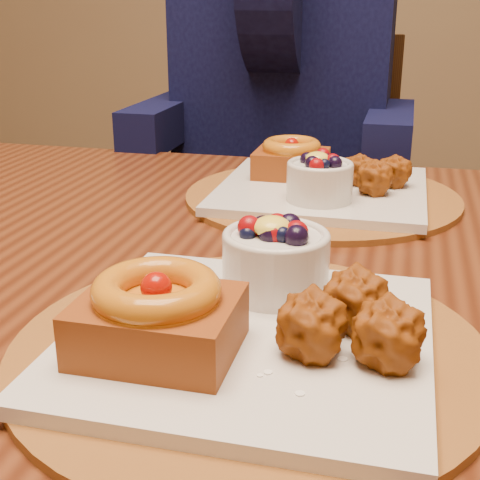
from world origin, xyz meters
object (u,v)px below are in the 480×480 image
at_px(place_setting_near, 247,319).
at_px(diner, 284,53).
at_px(dining_table, 293,318).
at_px(chair_far, 290,239).
at_px(place_setting_far, 320,184).

relative_size(place_setting_near, diner, 0.44).
height_order(dining_table, chair_far, chair_far).
xyz_separation_m(dining_table, diner, (-0.14, 0.69, 0.24)).
relative_size(place_setting_far, diner, 0.44).
bearing_deg(place_setting_far, dining_table, -89.38).
distance_m(place_setting_near, chair_far, 0.94).
bearing_deg(place_setting_far, chair_far, 104.42).
relative_size(dining_table, place_setting_far, 4.21).
relative_size(place_setting_far, chair_far, 0.40).
bearing_deg(diner, place_setting_near, -57.49).
xyz_separation_m(place_setting_near, place_setting_far, (0.00, 0.43, -0.00)).
bearing_deg(diner, dining_table, -54.57).
distance_m(dining_table, place_setting_far, 0.24).
xyz_separation_m(place_setting_far, diner, (-0.14, 0.48, 0.14)).
bearing_deg(place_setting_far, diner, 106.55).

